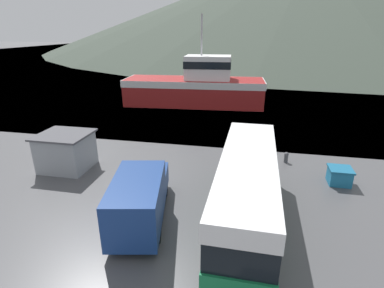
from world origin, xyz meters
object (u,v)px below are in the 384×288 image
Objects in this scene: delivery_van at (140,197)px; fishing_boat at (196,86)px; storage_bin at (339,176)px; tour_bus at (247,188)px; dock_kiosk at (66,151)px.

delivery_van is 0.39× the size of fishing_boat.
fishing_boat reaches higher than storage_bin.
fishing_boat is 12.67× the size of storage_bin.
fishing_boat is at bearing 123.72° from storage_bin.
tour_bus is at bearing -136.70° from storage_bin.
delivery_van is at bearing -150.34° from storage_bin.
tour_bus is 7.80× the size of storage_bin.
tour_bus is 7.54m from storage_bin.
fishing_boat is 21.93m from storage_bin.
dock_kiosk is (-5.00, -19.46, -1.05)m from fishing_boat.
fishing_boat reaches higher than dock_kiosk.
tour_bus is at bearing -2.52° from delivery_van.
storage_bin is 17.20m from dock_kiosk.
delivery_van reaches higher than dock_kiosk.
delivery_van is 4.94× the size of storage_bin.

